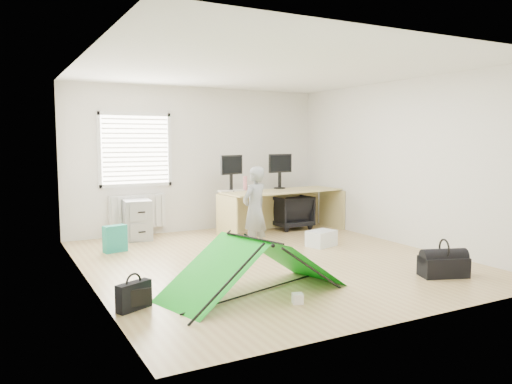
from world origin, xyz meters
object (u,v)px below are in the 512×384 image
monitor_left (231,178)px  thermos (245,183)px  desk (282,211)px  office_chair (290,212)px  laptop_bag (134,296)px  person (255,210)px  duffel_bag (443,267)px  storage_crate (321,238)px  filing_cabinet (137,219)px  kite (254,266)px  monitor_right (280,176)px

monitor_left → thermos: bearing=-14.1°
desk → office_chair: size_ratio=3.20×
desk → monitor_left: bearing=155.4°
desk → laptop_bag: bearing=-145.5°
person → laptop_bag: 2.91m
thermos → office_chair: 1.12m
office_chair → duffel_bag: bearing=87.3°
desk → storage_crate: 1.39m
thermos → filing_cabinet: bearing=171.5°
filing_cabinet → person: bearing=-49.4°
kite → office_chair: bearing=35.8°
laptop_bag → desk: bearing=15.3°
kite → laptop_bag: size_ratio=5.33×
monitor_right → office_chair: monitor_right is taller
monitor_right → duffel_bag: bearing=-92.9°
monitor_right → person: bearing=-135.6°
kite → laptop_bag: (-1.33, 0.11, -0.17)m
filing_cabinet → office_chair: size_ratio=0.96×
person → kite: size_ratio=0.65×
filing_cabinet → laptop_bag: size_ratio=1.82×
office_chair → storage_crate: 1.69m
monitor_right → thermos: (-0.74, 0.02, -0.11)m
thermos → monitor_left: bearing=-176.5°
monitor_right → duffel_bag: size_ratio=0.88×
filing_cabinet → thermos: thermos is taller
filing_cabinet → monitor_right: 2.80m
kite → duffel_bag: size_ratio=3.52×
thermos → laptop_bag: (-2.94, -3.31, -0.78)m
person → storage_crate: (1.18, -0.09, -0.53)m
monitor_right → desk: bearing=-116.1°
office_chair → kite: (-2.56, -3.35, -0.01)m
monitor_right → storage_crate: size_ratio=1.12×
monitor_left → storage_crate: bearing=-81.2°
person → duffel_bag: 2.80m
thermos → storage_crate: 1.95m
monitor_right → storage_crate: monitor_right is taller
office_chair → duffel_bag: (-0.11, -3.85, -0.20)m
storage_crate → laptop_bag: 3.83m
office_chair → person: bearing=42.8°
kite → laptop_bag: bearing=158.6°
monitor_right → office_chair: size_ratio=0.71×
storage_crate → monitor_right: bearing=83.2°
desk → monitor_left: 1.15m
desk → duffel_bag: 3.59m
monitor_left → person: 1.66m
kite → person: bearing=45.1°
person → storage_crate: bearing=151.6°
duffel_bag → desk: bearing=113.9°
monitor_left → laptop_bag: 4.31m
thermos → office_chair: (0.95, -0.06, -0.59)m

